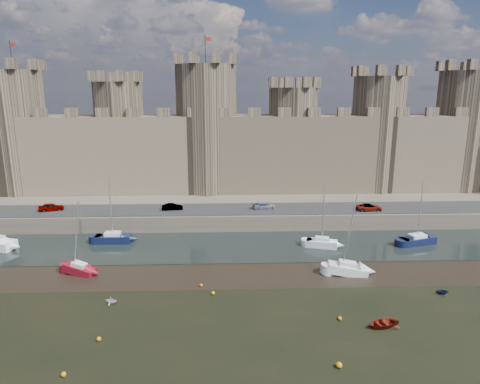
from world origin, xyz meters
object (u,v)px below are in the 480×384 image
(car_2, at_px, (264,206))
(sailboat_3, at_px, (417,240))
(car_1, at_px, (172,207))
(sailboat_2, at_px, (322,242))
(car_3, at_px, (369,207))
(car_0, at_px, (51,207))
(sailboat_4, at_px, (80,269))
(sailboat_1, at_px, (113,238))
(sailboat_5, at_px, (348,268))

(car_2, bearing_deg, sailboat_3, -124.85)
(car_1, height_order, sailboat_2, sailboat_2)
(car_2, bearing_deg, car_3, -104.50)
(sailboat_2, bearing_deg, car_2, 139.37)
(car_1, xyz_separation_m, sailboat_2, (21.66, -10.61, -2.30))
(car_0, distance_m, sailboat_2, 42.18)
(car_3, bearing_deg, car_2, 84.07)
(car_1, relative_size, car_2, 0.89)
(car_1, bearing_deg, sailboat_3, -112.92)
(car_0, relative_size, sailboat_2, 0.42)
(sailboat_3, height_order, sailboat_4, sailboat_3)
(car_0, relative_size, car_2, 1.01)
(sailboat_2, xyz_separation_m, sailboat_4, (-30.51, -7.55, -0.07))
(sailboat_4, bearing_deg, sailboat_2, 34.52)
(car_3, distance_m, sailboat_2, 13.43)
(sailboat_1, xyz_separation_m, sailboat_2, (29.18, -2.79, -0.03))
(car_1, distance_m, sailboat_3, 36.75)
(car_3, height_order, sailboat_5, sailboat_5)
(car_0, relative_size, car_1, 1.13)
(sailboat_3, relative_size, sailboat_5, 0.91)
(car_3, xyz_separation_m, sailboat_4, (-40.01, -16.75, -2.39))
(car_1, relative_size, sailboat_1, 0.34)
(car_0, xyz_separation_m, sailboat_1, (11.51, -8.06, -2.36))
(car_3, xyz_separation_m, sailboat_2, (-9.50, -9.20, -2.32))
(sailboat_2, height_order, sailboat_3, sailboat_3)
(sailboat_4, bearing_deg, sailboat_3, 31.25)
(sailboat_4, height_order, sailboat_5, sailboat_5)
(sailboat_1, bearing_deg, car_0, 145.42)
(sailboat_4, bearing_deg, car_3, 43.34)
(car_0, height_order, car_3, car_0)
(sailboat_4, bearing_deg, car_0, 139.58)
(car_0, distance_m, sailboat_4, 21.18)
(car_1, bearing_deg, sailboat_1, 128.83)
(car_1, relative_size, car_3, 0.81)
(sailboat_4, bearing_deg, sailboat_5, 18.48)
(car_3, bearing_deg, car_1, 87.10)
(sailboat_1, bearing_deg, sailboat_5, -20.40)
(sailboat_3, distance_m, sailboat_5, 15.73)
(sailboat_2, distance_m, sailboat_4, 31.43)
(car_3, relative_size, sailboat_1, 0.42)
(sailboat_3, bearing_deg, sailboat_5, -159.06)
(sailboat_3, bearing_deg, car_1, 148.29)
(car_0, distance_m, car_3, 50.22)
(car_2, xyz_separation_m, sailboat_4, (-23.46, -18.38, -2.36))
(car_2, distance_m, sailboat_1, 23.66)
(car_1, height_order, sailboat_3, sailboat_3)
(sailboat_1, relative_size, sailboat_5, 0.99)
(car_0, distance_m, car_2, 33.65)
(car_0, height_order, sailboat_5, sailboat_5)
(sailboat_1, xyz_separation_m, sailboat_3, (42.85, -2.05, -0.06))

